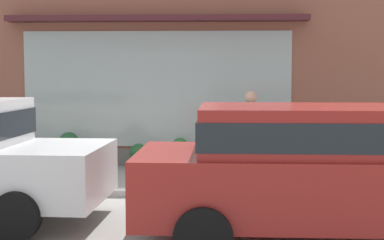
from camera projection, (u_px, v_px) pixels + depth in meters
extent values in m
plane|color=gray|center=(141.00, 194.00, 9.67)|extent=(60.00, 60.00, 0.00)
cube|color=#B2B2AD|center=(139.00, 193.00, 9.47)|extent=(14.00, 0.24, 0.12)
cube|color=#935642|center=(159.00, 52.00, 12.65)|extent=(14.00, 0.36, 4.98)
cube|color=#ADBCB7|center=(157.00, 89.00, 12.52)|extent=(5.83, 0.03, 2.52)
cube|color=#4C1E23|center=(157.00, 19.00, 12.25)|extent=(6.43, 0.56, 0.12)
cube|color=#605E59|center=(158.00, 157.00, 12.62)|extent=(6.23, 0.20, 0.36)
cylinder|color=red|center=(215.00, 185.00, 10.23)|extent=(0.32, 0.32, 0.06)
cylinder|color=red|center=(216.00, 168.00, 10.21)|extent=(0.21, 0.21, 0.56)
sphere|color=red|center=(216.00, 149.00, 10.18)|extent=(0.25, 0.25, 0.25)
cylinder|color=red|center=(207.00, 167.00, 10.21)|extent=(0.10, 0.09, 0.09)
cylinder|color=red|center=(224.00, 167.00, 10.20)|extent=(0.10, 0.09, 0.09)
cylinder|color=red|center=(216.00, 168.00, 10.06)|extent=(0.09, 0.10, 0.09)
cylinder|color=#333847|center=(255.00, 159.00, 10.72)|extent=(0.12, 0.12, 0.84)
cylinder|color=#333847|center=(246.00, 160.00, 10.69)|extent=(0.12, 0.12, 0.84)
cube|color=#475675|center=(251.00, 120.00, 10.65)|extent=(0.37, 0.27, 0.63)
sphere|color=tan|center=(251.00, 97.00, 10.61)|extent=(0.23, 0.23, 0.23)
cylinder|color=#475675|center=(262.00, 119.00, 10.69)|extent=(0.08, 0.08, 0.60)
cylinder|color=#475675|center=(240.00, 120.00, 10.60)|extent=(0.08, 0.08, 0.60)
cube|color=#846647|center=(267.00, 134.00, 10.71)|extent=(0.26, 0.15, 0.28)
cube|color=maroon|center=(318.00, 184.00, 6.85)|extent=(4.34, 1.93, 0.77)
cube|color=maroon|center=(300.00, 131.00, 6.81)|extent=(2.40, 1.75, 0.59)
cube|color=#1E2328|center=(300.00, 131.00, 6.81)|extent=(2.44, 1.77, 0.32)
cylinder|color=black|center=(208.00, 198.00, 7.91)|extent=(0.64, 0.19, 0.63)
cylinder|color=black|center=(203.00, 237.00, 6.01)|extent=(0.64, 0.19, 0.63)
cylinder|color=black|center=(62.00, 186.00, 8.74)|extent=(0.62, 0.21, 0.62)
cylinder|color=black|center=(15.00, 217.00, 6.89)|extent=(0.62, 0.21, 0.62)
cylinder|color=#33473D|center=(18.00, 162.00, 12.33)|extent=(0.33, 0.33, 0.25)
cone|color=#3D8442|center=(18.00, 141.00, 12.30)|extent=(0.30, 0.30, 0.66)
cylinder|color=#9E6042|center=(180.00, 160.00, 12.33)|extent=(0.31, 0.31, 0.31)
sphere|color=#2D6B33|center=(180.00, 146.00, 12.31)|extent=(0.36, 0.36, 0.36)
cylinder|color=#4C4C51|center=(286.00, 163.00, 12.14)|extent=(0.43, 0.43, 0.25)
sphere|color=#2D6B33|center=(286.00, 147.00, 12.11)|extent=(0.52, 0.52, 0.52)
cylinder|color=#33473D|center=(69.00, 160.00, 12.24)|extent=(0.36, 0.36, 0.37)
sphere|color=#23562D|center=(69.00, 142.00, 12.21)|extent=(0.43, 0.43, 0.43)
cylinder|color=#9E6042|center=(139.00, 164.00, 12.17)|extent=(0.39, 0.39, 0.21)
sphere|color=#23562D|center=(139.00, 153.00, 12.15)|extent=(0.38, 0.38, 0.38)
sphere|color=#E5C64C|center=(142.00, 148.00, 12.20)|extent=(0.08, 0.08, 0.08)
sphere|color=#DB4C7A|center=(142.00, 148.00, 12.09)|extent=(0.07, 0.07, 0.07)
cylinder|color=#33473D|center=(351.00, 165.00, 12.09)|extent=(0.30, 0.30, 0.20)
sphere|color=#4C934C|center=(351.00, 151.00, 12.06)|extent=(0.45, 0.45, 0.45)
cylinder|color=#9E6042|center=(248.00, 165.00, 12.02)|extent=(0.41, 0.41, 0.21)
sphere|color=olive|center=(248.00, 153.00, 12.00)|extent=(0.41, 0.41, 0.41)
sphere|color=#E5C64C|center=(248.00, 149.00, 12.07)|extent=(0.08, 0.08, 0.08)
sphere|color=white|center=(249.00, 149.00, 11.88)|extent=(0.09, 0.09, 0.09)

